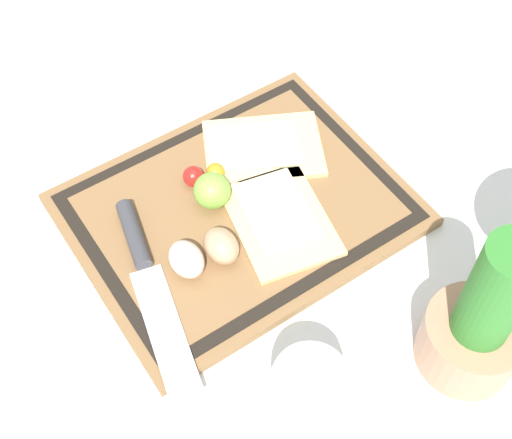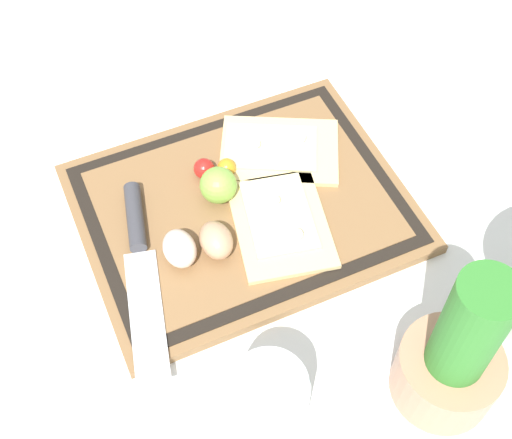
# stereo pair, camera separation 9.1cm
# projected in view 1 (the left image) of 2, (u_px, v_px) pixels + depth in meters

# --- Properties ---
(ground_plane) EXTENTS (6.00, 6.00, 0.00)m
(ground_plane) POSITION_uv_depth(u_px,v_px,m) (239.00, 213.00, 0.96)
(ground_plane) COLOR silver
(cutting_board) EXTENTS (0.43, 0.34, 0.02)m
(cutting_board) POSITION_uv_depth(u_px,v_px,m) (238.00, 209.00, 0.95)
(cutting_board) COLOR brown
(cutting_board) RESTS_ON ground_plane
(pizza_slice_near) EXTENTS (0.20, 0.18, 0.02)m
(pizza_slice_near) POSITION_uv_depth(u_px,v_px,m) (261.00, 147.00, 1.00)
(pizza_slice_near) COLOR #DBBC7F
(pizza_slice_near) RESTS_ON cutting_board
(pizza_slice_far) EXTENTS (0.15, 0.18, 0.02)m
(pizza_slice_far) POSITION_uv_depth(u_px,v_px,m) (280.00, 219.00, 0.93)
(pizza_slice_far) COLOR #DBBC7F
(pizza_slice_far) RESTS_ON cutting_board
(knife) EXTENTS (0.09, 0.28, 0.02)m
(knife) POSITION_uv_depth(u_px,v_px,m) (143.00, 262.00, 0.88)
(knife) COLOR silver
(knife) RESTS_ON cutting_board
(egg_brown) EXTENTS (0.04, 0.05, 0.04)m
(egg_brown) POSITION_uv_depth(u_px,v_px,m) (221.00, 246.00, 0.88)
(egg_brown) COLOR tan
(egg_brown) RESTS_ON cutting_board
(egg_pink) EXTENTS (0.04, 0.05, 0.04)m
(egg_pink) POSITION_uv_depth(u_px,v_px,m) (186.00, 259.00, 0.87)
(egg_pink) COLOR beige
(egg_pink) RESTS_ON cutting_board
(lime) EXTENTS (0.05, 0.05, 0.05)m
(lime) POSITION_uv_depth(u_px,v_px,m) (212.00, 191.00, 0.93)
(lime) COLOR #7FB742
(lime) RESTS_ON cutting_board
(cherry_tomato_red) EXTENTS (0.03, 0.03, 0.03)m
(cherry_tomato_red) POSITION_uv_depth(u_px,v_px,m) (193.00, 176.00, 0.95)
(cherry_tomato_red) COLOR red
(cherry_tomato_red) RESTS_ON cutting_board
(cherry_tomato_yellow) EXTENTS (0.03, 0.03, 0.03)m
(cherry_tomato_yellow) POSITION_uv_depth(u_px,v_px,m) (216.00, 172.00, 0.96)
(cherry_tomato_yellow) COLOR orange
(cherry_tomato_yellow) RESTS_ON cutting_board
(herb_pot) EXTENTS (0.12, 0.12, 0.22)m
(herb_pot) POSITION_uv_depth(u_px,v_px,m) (479.00, 325.00, 0.78)
(herb_pot) COLOR #AD7A5B
(herb_pot) RESTS_ON ground_plane
(sauce_jar) EXTENTS (0.09, 0.09, 0.10)m
(sauce_jar) POSITION_uv_depth(u_px,v_px,m) (308.00, 398.00, 0.76)
(sauce_jar) COLOR silver
(sauce_jar) RESTS_ON ground_plane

